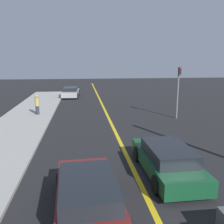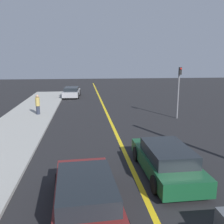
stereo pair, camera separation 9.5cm
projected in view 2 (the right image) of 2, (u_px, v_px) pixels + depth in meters
name	position (u px, v px, depth m)	size (l,w,h in m)	color
road_center_line	(109.00, 119.00, 19.14)	(0.20, 60.00, 0.01)	gold
sidewalk_left	(22.00, 123.00, 17.69)	(3.87, 34.52, 0.14)	#9E9E99
car_ahead_center	(86.00, 197.00, 7.13)	(2.09, 4.70, 1.25)	maroon
car_far_distant	(166.00, 160.00, 9.79)	(1.92, 4.62, 1.22)	#144728
car_parked_left_lot	(72.00, 92.00, 30.34)	(2.12, 4.66, 1.21)	#9E9EA3
pedestrian_mid_group	(38.00, 105.00, 19.99)	(0.35, 0.35, 1.60)	#282D3D
traffic_light	(179.00, 87.00, 18.84)	(0.18, 0.40, 3.92)	slate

